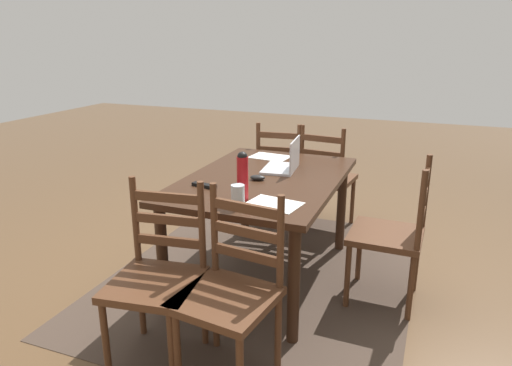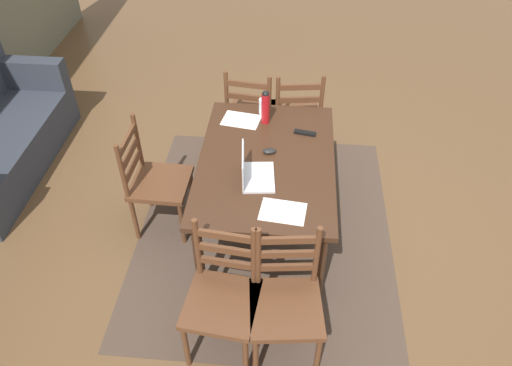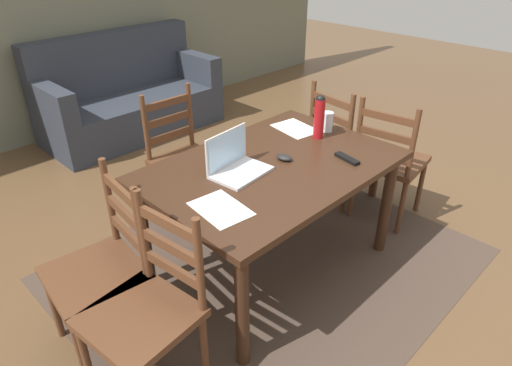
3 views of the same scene
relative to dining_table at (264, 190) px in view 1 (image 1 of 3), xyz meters
name	(u,v)px [view 1 (image 1 of 3)]	position (x,y,z in m)	size (l,w,h in m)	color
ground_plane	(263,276)	(0.00, 0.00, -0.65)	(14.00, 14.00, 0.00)	brown
area_rug	(263,275)	(0.00, 0.00, -0.65)	(2.44, 2.04, 0.01)	#47382D
dining_table	(264,190)	(0.00, 0.00, 0.00)	(1.46, 0.99, 0.74)	#382114
chair_right_far	(230,293)	(1.02, 0.20, -0.19)	(0.49, 0.49, 0.95)	#56331E
chair_left_near	(283,174)	(-1.02, -0.19, -0.19)	(0.49, 0.49, 0.95)	#56331E
chair_right_near	(158,278)	(1.02, -0.20, -0.19)	(0.49, 0.49, 0.95)	#56331E
chair_left_far	(325,179)	(-1.02, 0.19, -0.19)	(0.49, 0.49, 0.95)	#56331E
chair_far_head	(393,234)	(0.00, 0.87, -0.19)	(0.45, 0.45, 0.95)	#56331E
laptop	(286,162)	(-0.21, 0.09, 0.15)	(0.34, 0.25, 0.23)	silver
water_bottle	(243,175)	(0.47, 0.04, 0.24)	(0.07, 0.07, 0.29)	#A81419
drinking_glass	(238,196)	(0.60, 0.07, 0.16)	(0.08, 0.08, 0.13)	silver
computer_mouse	(258,178)	(0.08, -0.02, 0.11)	(0.06, 0.10, 0.03)	black
tv_remote	(204,185)	(0.34, -0.28, 0.10)	(0.04, 0.17, 0.02)	black
paper_stack_left	(274,204)	(0.48, 0.24, 0.09)	(0.21, 0.30, 0.00)	white
paper_stack_right	(270,157)	(-0.52, -0.14, 0.09)	(0.21, 0.30, 0.00)	white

